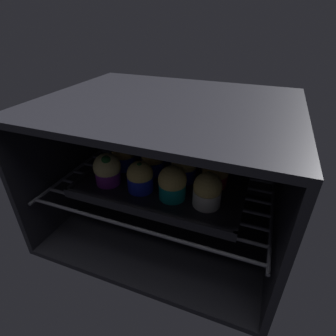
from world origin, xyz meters
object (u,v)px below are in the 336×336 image
(muffin_row1_col1, at_px, (153,161))
(muffin_row2_col3, at_px, (222,157))
(muffin_row0_col0, at_px, (107,169))
(baking_tray, at_px, (168,177))
(muffin_row0_col2, at_px, (172,183))
(muffin_row1_col2, at_px, (184,166))
(muffin_row2_col0, at_px, (139,144))
(muffin_row1_col0, at_px, (124,155))
(muffin_row0_col3, at_px, (207,190))
(muffin_row2_col1, at_px, (165,147))
(muffin_row1_col3, at_px, (215,171))
(muffin_row2_col2, at_px, (192,152))
(muffin_row0_col1, at_px, (140,177))

(muffin_row1_col1, xyz_separation_m, muffin_row2_col3, (0.17, 0.08, 0.00))
(muffin_row0_col0, xyz_separation_m, muffin_row1_col1, (0.09, 0.09, -0.00))
(baking_tray, xyz_separation_m, muffin_row0_col2, (0.04, -0.09, 0.04))
(muffin_row1_col2, xyz_separation_m, muffin_row2_col0, (-0.17, 0.08, -0.00))
(muffin_row0_col0, bearing_deg, muffin_row1_col0, 90.23)
(muffin_row1_col1, relative_size, muffin_row2_col0, 0.97)
(muffin_row0_col3, relative_size, muffin_row2_col1, 0.94)
(muffin_row1_col3, xyz_separation_m, muffin_row2_col1, (-0.16, 0.08, 0.00))
(baking_tray, relative_size, muffin_row2_col3, 5.31)
(muffin_row0_col2, bearing_deg, muffin_row2_col0, 135.39)
(muffin_row1_col0, distance_m, muffin_row1_col1, 0.09)
(baking_tray, relative_size, muffin_row2_col2, 5.33)
(muffin_row2_col3, bearing_deg, muffin_row0_col1, -134.16)
(muffin_row0_col3, bearing_deg, muffin_row2_col2, 116.87)
(muffin_row0_col3, bearing_deg, muffin_row2_col3, 90.43)
(baking_tray, xyz_separation_m, muffin_row0_col0, (-0.13, -0.09, 0.04))
(muffin_row0_col1, distance_m, muffin_row2_col2, 0.19)
(muffin_row0_col2, xyz_separation_m, muffin_row2_col1, (-0.08, 0.17, 0.00))
(muffin_row2_col2, bearing_deg, muffin_row2_col3, -1.02)
(muffin_row1_col1, bearing_deg, muffin_row2_col3, 26.90)
(muffin_row1_col3, relative_size, muffin_row2_col2, 1.04)
(muffin_row1_col1, relative_size, muffin_row2_col3, 1.00)
(muffin_row1_col1, xyz_separation_m, muffin_row2_col1, (0.00, 0.08, 0.00))
(muffin_row0_col3, distance_m, muffin_row2_col0, 0.30)
(muffin_row1_col3, bearing_deg, muffin_row1_col2, -175.81)
(muffin_row0_col3, distance_m, muffin_row2_col2, 0.19)
(muffin_row0_col1, height_order, muffin_row2_col0, muffin_row2_col0)
(muffin_row0_col2, bearing_deg, muffin_row0_col0, -179.81)
(muffin_row2_col0, distance_m, muffin_row2_col3, 0.25)
(muffin_row0_col3, height_order, muffin_row2_col1, muffin_row2_col1)
(muffin_row0_col0, distance_m, muffin_row2_col0, 0.17)
(muffin_row1_col2, bearing_deg, muffin_row0_col3, -44.98)
(muffin_row0_col2, bearing_deg, muffin_row1_col3, 47.95)
(muffin_row0_col0, height_order, muffin_row0_col2, muffin_row0_col0)
(muffin_row2_col2, height_order, muffin_row2_col3, same)
(muffin_row0_col2, bearing_deg, muffin_row1_col2, 89.20)
(muffin_row0_col1, xyz_separation_m, muffin_row2_col1, (-0.00, 0.17, 0.00))
(muffin_row0_col2, bearing_deg, muffin_row1_col1, 135.33)
(muffin_row0_col0, height_order, muffin_row1_col2, same)
(muffin_row1_col2, xyz_separation_m, muffin_row1_col3, (0.08, 0.01, -0.00))
(muffin_row0_col0, distance_m, muffin_row1_col0, 0.08)
(muffin_row0_col0, bearing_deg, muffin_row1_col2, 25.77)
(muffin_row1_col2, bearing_deg, muffin_row2_col0, 153.96)
(muffin_row1_col1, bearing_deg, muffin_row1_col2, -1.61)
(muffin_row0_col3, relative_size, muffin_row2_col3, 1.04)
(muffin_row0_col2, height_order, muffin_row1_col2, muffin_row1_col2)
(muffin_row1_col0, bearing_deg, muffin_row1_col3, 1.37)
(muffin_row0_col1, height_order, muffin_row1_col0, muffin_row1_col0)
(muffin_row1_col0, bearing_deg, muffin_row1_col2, 0.09)
(muffin_row1_col1, distance_m, muffin_row2_col0, 0.11)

